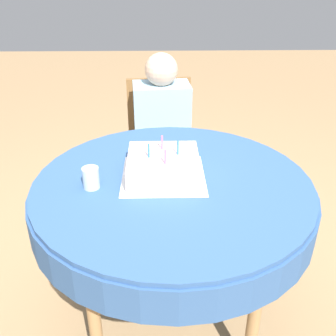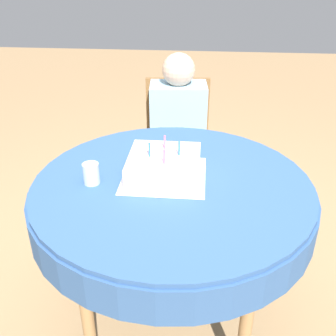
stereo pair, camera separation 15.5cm
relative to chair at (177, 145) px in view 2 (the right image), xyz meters
The scene contains 7 objects.
ground_plane 1.07m from the chair, 87.36° to the right, with size 12.00×12.00×0.00m, color #A37F56.
dining_table 0.98m from the chair, 87.36° to the right, with size 1.14×1.14×0.77m.
chair is the anchor object (origin of this frame).
person 0.20m from the chair, 85.30° to the right, with size 0.35×0.33×1.08m.
napkin 0.96m from the chair, 89.53° to the right, with size 0.33×0.33×0.00m.
birthday_cake 0.97m from the chair, 89.53° to the right, with size 0.28×0.28×0.15m.
drinking_glass 1.09m from the chair, 105.25° to the right, with size 0.06×0.06×0.09m.
Camera 2 is at (0.11, -1.35, 1.57)m, focal length 42.00 mm.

